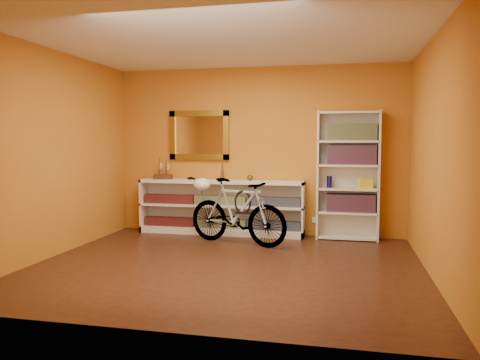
% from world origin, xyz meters
% --- Properties ---
extents(floor, '(4.50, 4.00, 0.01)m').
position_xyz_m(floor, '(0.00, 0.00, -0.01)').
color(floor, black).
rests_on(floor, ground).
extents(ceiling, '(4.50, 4.00, 0.01)m').
position_xyz_m(ceiling, '(0.00, 0.00, 2.60)').
color(ceiling, silver).
rests_on(ceiling, ground).
extents(back_wall, '(4.50, 0.01, 2.60)m').
position_xyz_m(back_wall, '(0.00, 2.00, 1.30)').
color(back_wall, '#B4671B').
rests_on(back_wall, ground).
extents(left_wall, '(0.01, 4.00, 2.60)m').
position_xyz_m(left_wall, '(-2.25, 0.00, 1.30)').
color(left_wall, '#B4671B').
rests_on(left_wall, ground).
extents(right_wall, '(0.01, 4.00, 2.60)m').
position_xyz_m(right_wall, '(2.25, 0.00, 1.30)').
color(right_wall, '#B4671B').
rests_on(right_wall, ground).
extents(gilt_mirror, '(0.98, 0.06, 0.78)m').
position_xyz_m(gilt_mirror, '(-0.95, 1.97, 1.55)').
color(gilt_mirror, olive).
rests_on(gilt_mirror, back_wall).
extents(wall_socket, '(0.09, 0.02, 0.09)m').
position_xyz_m(wall_socket, '(0.90, 1.99, 0.25)').
color(wall_socket, silver).
rests_on(wall_socket, back_wall).
extents(console_unit, '(2.60, 0.35, 0.85)m').
position_xyz_m(console_unit, '(-0.56, 1.81, 0.42)').
color(console_unit, silver).
rests_on(console_unit, floor).
extents(cd_row_lower, '(2.50, 0.13, 0.14)m').
position_xyz_m(cd_row_lower, '(-0.56, 1.79, 0.17)').
color(cd_row_lower, black).
rests_on(cd_row_lower, console_unit).
extents(cd_row_upper, '(2.50, 0.13, 0.14)m').
position_xyz_m(cd_row_upper, '(-0.56, 1.79, 0.54)').
color(cd_row_upper, navy).
rests_on(cd_row_upper, console_unit).
extents(model_ship, '(0.31, 0.16, 0.36)m').
position_xyz_m(model_ship, '(-1.52, 1.81, 1.03)').
color(model_ship, '#3C1C11').
rests_on(model_ship, console_unit).
extents(toy_car, '(0.00, 0.00, 0.00)m').
position_xyz_m(toy_car, '(-1.04, 1.81, 0.85)').
color(toy_car, black).
rests_on(toy_car, console_unit).
extents(bronze_ornament, '(0.06, 0.06, 0.36)m').
position_xyz_m(bronze_ornament, '(-0.53, 1.81, 1.03)').
color(bronze_ornament, brown).
rests_on(bronze_ornament, console_unit).
extents(decorative_orb, '(0.09, 0.09, 0.09)m').
position_xyz_m(decorative_orb, '(-0.09, 1.81, 0.90)').
color(decorative_orb, brown).
rests_on(decorative_orb, console_unit).
extents(bookcase, '(0.90, 0.30, 1.90)m').
position_xyz_m(bookcase, '(1.38, 1.84, 0.95)').
color(bookcase, silver).
rests_on(bookcase, floor).
extents(book_row_a, '(0.70, 0.22, 0.26)m').
position_xyz_m(book_row_a, '(1.43, 1.84, 0.55)').
color(book_row_a, maroon).
rests_on(book_row_a, bookcase).
extents(book_row_b, '(0.70, 0.22, 0.28)m').
position_xyz_m(book_row_b, '(1.43, 1.84, 1.25)').
color(book_row_b, maroon).
rests_on(book_row_b, bookcase).
extents(book_row_c, '(0.70, 0.22, 0.25)m').
position_xyz_m(book_row_c, '(1.43, 1.84, 1.59)').
color(book_row_c, '#19495A').
rests_on(book_row_c, bookcase).
extents(travel_mug, '(0.08, 0.08, 0.18)m').
position_xyz_m(travel_mug, '(1.11, 1.82, 0.85)').
color(travel_mug, '#18169D').
rests_on(travel_mug, bookcase).
extents(red_tin, '(0.17, 0.17, 0.19)m').
position_xyz_m(red_tin, '(1.18, 1.87, 1.56)').
color(red_tin, maroon).
rests_on(red_tin, bookcase).
extents(yellow_bag, '(0.21, 0.17, 0.14)m').
position_xyz_m(yellow_bag, '(1.63, 1.80, 0.84)').
color(yellow_bag, yellow).
rests_on(yellow_bag, bookcase).
extents(bicycle, '(0.89, 1.63, 0.93)m').
position_xyz_m(bicycle, '(-0.14, 1.14, 0.47)').
color(bicycle, silver).
rests_on(bicycle, floor).
extents(helmet, '(0.25, 0.24, 0.19)m').
position_xyz_m(helmet, '(-0.71, 1.33, 0.82)').
color(helmet, white).
rests_on(helmet, bicycle).
extents(u_lock, '(0.24, 0.03, 0.24)m').
position_xyz_m(u_lock, '(-0.05, 1.11, 0.61)').
color(u_lock, black).
rests_on(u_lock, bicycle).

